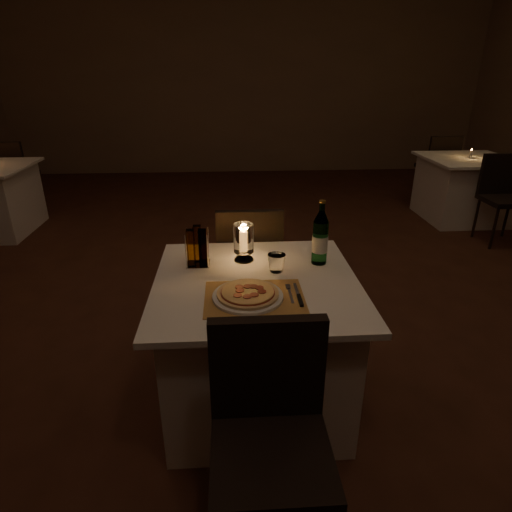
{
  "coord_description": "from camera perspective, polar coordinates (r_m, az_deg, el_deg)",
  "views": [
    {
      "loc": [
        -0.33,
        -2.68,
        1.69
      ],
      "look_at": [
        -0.2,
        -0.79,
        0.86
      ],
      "focal_mm": 30.0,
      "sensor_mm": 36.0,
      "label": 1
    }
  ],
  "objects": [
    {
      "name": "neighbor_chair_ra",
      "position": [
        5.13,
        30.04,
        7.66
      ],
      "size": [
        0.42,
        0.42,
        0.9
      ],
      "color": "black",
      "rests_on": "ground"
    },
    {
      "name": "cruet_caddy",
      "position": [
        2.24,
        -7.84,
        1.05
      ],
      "size": [
        0.12,
        0.12,
        0.21
      ],
      "color": "white",
      "rests_on": "main_table"
    },
    {
      "name": "placemat",
      "position": [
        1.94,
        -0.21,
        -5.58
      ],
      "size": [
        0.45,
        0.34,
        0.0
      ],
      "primitive_type": "cube",
      "color": "#B17E3D",
      "rests_on": "main_table"
    },
    {
      "name": "neighbor_candle_right",
      "position": [
        5.68,
        26.75,
        12.08
      ],
      "size": [
        0.03,
        0.03,
        0.11
      ],
      "color": "white",
      "rests_on": "neighbor_table_right"
    },
    {
      "name": "pizza",
      "position": [
        1.92,
        -1.1,
        -4.95
      ],
      "size": [
        0.28,
        0.28,
        0.02
      ],
      "color": "#D8B77F",
      "rests_on": "plate"
    },
    {
      "name": "neighbor_table_right",
      "position": [
        5.76,
        26.0,
        8.08
      ],
      "size": [
        1.0,
        1.0,
        0.74
      ],
      "color": "white",
      "rests_on": "ground"
    },
    {
      "name": "neighbor_chair_lb",
      "position": [
        6.17,
        -29.74,
        9.95
      ],
      "size": [
        0.42,
        0.42,
        0.9
      ],
      "color": "black",
      "rests_on": "ground"
    },
    {
      "name": "wall_back",
      "position": [
        7.7,
        -1.41,
        22.23
      ],
      "size": [
        8.0,
        0.02,
        3.0
      ],
      "primitive_type": "cube",
      "color": "#82654B",
      "rests_on": "ground"
    },
    {
      "name": "fork",
      "position": [
        1.98,
        4.52,
        -4.84
      ],
      "size": [
        0.02,
        0.18,
        0.0
      ],
      "color": "silver",
      "rests_on": "placemat"
    },
    {
      "name": "main_table",
      "position": [
        2.29,
        0.03,
        -11.42
      ],
      "size": [
        1.0,
        1.0,
        0.74
      ],
      "color": "white",
      "rests_on": "ground"
    },
    {
      "name": "floor",
      "position": [
        3.19,
        2.74,
        -8.55
      ],
      "size": [
        8.0,
        10.0,
        0.02
      ],
      "primitive_type": "cube",
      "color": "#482317",
      "rests_on": "ground"
    },
    {
      "name": "neighbor_chair_rb",
      "position": [
        6.34,
        23.26,
        11.42
      ],
      "size": [
        0.42,
        0.42,
        0.9
      ],
      "color": "black",
      "rests_on": "ground"
    },
    {
      "name": "chair_far",
      "position": [
        2.83,
        -0.92,
        -0.14
      ],
      "size": [
        0.42,
        0.42,
        0.9
      ],
      "color": "black",
      "rests_on": "ground"
    },
    {
      "name": "tumbler",
      "position": [
        2.18,
        2.74,
        -0.9
      ],
      "size": [
        0.09,
        0.09,
        0.09
      ],
      "primitive_type": null,
      "color": "white",
      "rests_on": "main_table"
    },
    {
      "name": "hurricane_candle",
      "position": [
        2.27,
        -1.66,
        2.22
      ],
      "size": [
        0.11,
        0.11,
        0.21
      ],
      "color": "white",
      "rests_on": "main_table"
    },
    {
      "name": "water_bottle",
      "position": [
        2.25,
        8.55,
        2.32
      ],
      "size": [
        0.08,
        0.08,
        0.34
      ],
      "color": "#5CAC68",
      "rests_on": "main_table"
    },
    {
      "name": "chair_near",
      "position": [
        1.63,
        1.8,
        -20.83
      ],
      "size": [
        0.42,
        0.42,
        0.9
      ],
      "color": "black",
      "rests_on": "ground"
    },
    {
      "name": "plate",
      "position": [
        1.93,
        -1.1,
        -5.38
      ],
      "size": [
        0.32,
        0.32,
        0.01
      ],
      "primitive_type": "cylinder",
      "color": "white",
      "rests_on": "placemat"
    },
    {
      "name": "knife",
      "position": [
        1.93,
        5.8,
        -5.58
      ],
      "size": [
        0.02,
        0.22,
        0.01
      ],
      "color": "black",
      "rests_on": "placemat"
    }
  ]
}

